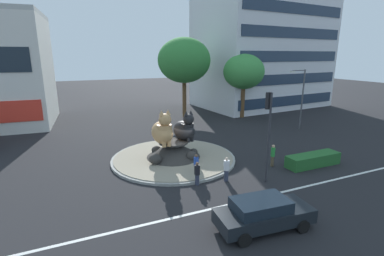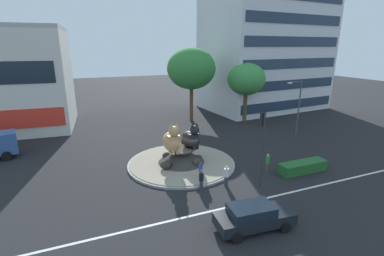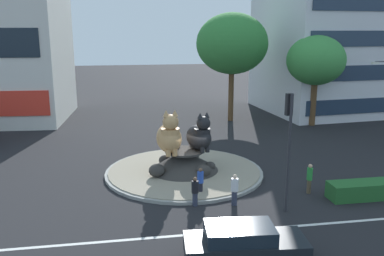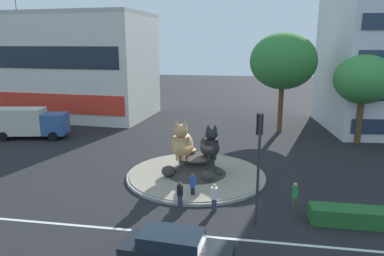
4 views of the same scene
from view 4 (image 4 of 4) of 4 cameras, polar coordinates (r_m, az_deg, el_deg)
ground_plane at (r=25.63m, az=0.64°, el=-7.74°), size 160.00×160.00×0.00m
lane_centreline at (r=18.57m, az=-3.27°, el=-16.53°), size 112.00×0.20×0.01m
roundabout_island at (r=25.45m, az=0.62°, el=-6.67°), size 9.82×9.82×1.49m
cat_statue_calico at (r=24.73m, az=-1.57°, el=-2.44°), size 1.65×2.72×2.74m
cat_statue_black at (r=24.74m, az=2.92°, el=-2.70°), size 1.95×2.65×2.46m
traffic_light_mast at (r=18.16m, az=10.65°, el=-3.50°), size 0.34×0.46×5.89m
shophouse_block at (r=49.18m, az=-19.79°, el=9.39°), size 22.78×12.48×17.36m
clipped_hedge_strip at (r=20.95m, az=24.45°, el=-12.76°), size 4.42×1.20×0.90m
broadleaf_tree_behind_island at (r=38.23m, az=14.39°, el=10.31°), size 6.79×6.79×10.34m
second_tree_near_tower at (r=36.45m, az=25.79°, el=6.99°), size 5.29×5.29×8.28m
pedestrian_green_shirt at (r=21.18m, az=16.12°, el=-10.37°), size 0.31×0.31×1.69m
pedestrian_black_shirt at (r=20.86m, az=-1.95°, el=-10.49°), size 0.36×0.36×1.55m
pedestrian_blue_shirt at (r=21.97m, az=0.11°, el=-9.18°), size 0.34×0.34×1.56m
pedestrian_white_shirt at (r=20.35m, az=3.57°, el=-10.98°), size 0.39×0.39×1.66m
sedan_on_far_lane at (r=15.89m, az=-2.66°, el=-18.76°), size 4.84×2.34×1.55m
delivery_box_truck at (r=38.76m, az=-24.83°, el=0.86°), size 7.57×3.48×3.02m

